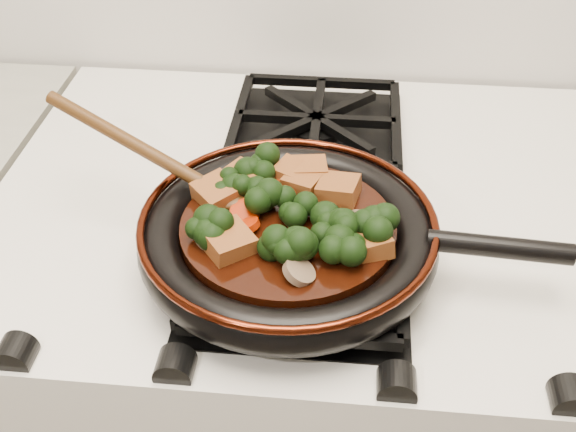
{
  "coord_description": "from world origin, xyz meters",
  "views": [
    {
      "loc": [
        0.04,
        1.0,
        1.42
      ],
      "look_at": [
        -0.01,
        1.56,
        0.97
      ],
      "focal_mm": 45.0,
      "sensor_mm": 36.0,
      "label": 1
    }
  ],
  "objects": [
    {
      "name": "stove",
      "position": [
        0.0,
        1.69,
        0.45
      ],
      "size": [
        0.76,
        0.6,
        0.9
      ],
      "primitive_type": "cube",
      "color": "silver",
      "rests_on": "ground"
    },
    {
      "name": "burner_grate_front",
      "position": [
        0.0,
        1.55,
        0.91
      ],
      "size": [
        0.23,
        0.23,
        0.03
      ],
      "primitive_type": null,
      "color": "black",
      "rests_on": "stove"
    },
    {
      "name": "burner_grate_back",
      "position": [
        0.0,
        1.83,
        0.91
      ],
      "size": [
        0.23,
        0.23,
        0.03
      ],
      "primitive_type": null,
      "color": "black",
      "rests_on": "stove"
    },
    {
      "name": "skillet",
      "position": [
        -0.01,
        1.56,
        0.94
      ],
      "size": [
        0.43,
        0.31,
        0.05
      ],
      "rotation": [
        0.0,
        0.0,
        -0.06
      ],
      "color": "black",
      "rests_on": "burner_grate_front"
    },
    {
      "name": "braising_sauce",
      "position": [
        -0.01,
        1.56,
        0.95
      ],
      "size": [
        0.22,
        0.22,
        0.02
      ],
      "primitive_type": "cylinder",
      "color": "black",
      "rests_on": "skillet"
    },
    {
      "name": "tofu_cube_0",
      "position": [
        -0.07,
        1.52,
        0.97
      ],
      "size": [
        0.06,
        0.06,
        0.03
      ],
      "primitive_type": "cube",
      "rotation": [
        0.06,
        0.04,
        0.67
      ],
      "color": "brown",
      "rests_on": "braising_sauce"
    },
    {
      "name": "tofu_cube_1",
      "position": [
        -0.0,
        1.62,
        0.97
      ],
      "size": [
        0.05,
        0.05,
        0.02
      ],
      "primitive_type": "cube",
      "rotation": [
        0.05,
        0.0,
        2.78
      ],
      "color": "brown",
      "rests_on": "braising_sauce"
    },
    {
      "name": "tofu_cube_2",
      "position": [
        -0.09,
        1.59,
        0.97
      ],
      "size": [
        0.06,
        0.06,
        0.03
      ],
      "primitive_type": "cube",
      "rotation": [
        -0.1,
        -0.05,
        2.32
      ],
      "color": "brown",
      "rests_on": "braising_sauce"
    },
    {
      "name": "tofu_cube_3",
      "position": [
        -0.07,
        1.62,
        0.97
      ],
      "size": [
        0.06,
        0.06,
        0.03
      ],
      "primitive_type": "cube",
      "rotation": [
        -0.06,
        0.02,
        1.05
      ],
      "color": "brown",
      "rests_on": "braising_sauce"
    },
    {
      "name": "tofu_cube_4",
      "position": [
        0.0,
        1.65,
        0.97
      ],
      "size": [
        0.04,
        0.04,
        0.02
      ],
      "primitive_type": "cube",
      "rotation": [
        -0.03,
        0.0,
        0.15
      ],
      "color": "brown",
      "rests_on": "braising_sauce"
    },
    {
      "name": "tofu_cube_5",
      "position": [
        -0.01,
        1.64,
        0.97
      ],
      "size": [
        0.05,
        0.05,
        0.03
      ],
      "primitive_type": "cube",
      "rotation": [
        0.02,
        -0.1,
        2.75
      ],
      "color": "brown",
      "rests_on": "braising_sauce"
    },
    {
      "name": "tofu_cube_6",
      "position": [
        0.07,
        1.53,
        0.97
      ],
      "size": [
        0.05,
        0.05,
        0.03
      ],
      "primitive_type": "cube",
      "rotation": [
        -0.11,
        0.07,
        1.92
      ],
      "color": "brown",
      "rests_on": "braising_sauce"
    },
    {
      "name": "tofu_cube_7",
      "position": [
        0.04,
        1.61,
        0.97
      ],
      "size": [
        0.05,
        0.05,
        0.03
      ],
      "primitive_type": "cube",
      "rotation": [
        -0.09,
        0.05,
        1.36
      ],
      "color": "brown",
      "rests_on": "braising_sauce"
    },
    {
      "name": "broccoli_floret_0",
      "position": [
        -0.05,
        1.64,
        0.97
      ],
      "size": [
        0.08,
        0.08,
        0.06
      ],
      "primitive_type": null,
      "rotation": [
        -0.03,
        -0.06,
        2.68
      ],
      "color": "black",
      "rests_on": "braising_sauce"
    },
    {
      "name": "broccoli_floret_1",
      "position": [
        -0.02,
        1.51,
        0.97
      ],
      "size": [
        0.07,
        0.07,
        0.06
      ],
      "primitive_type": null,
      "rotation": [
        -0.18,
        -0.05,
        3.02
      ],
      "color": "black",
      "rests_on": "braising_sauce"
    },
    {
      "name": "broccoli_floret_2",
      "position": [
        0.05,
        1.51,
        0.97
      ],
      "size": [
        0.08,
        0.08,
        0.06
      ],
      "primitive_type": null,
      "rotation": [
        -0.05,
        0.14,
        1.14
      ],
      "color": "black",
      "rests_on": "braising_sauce"
    },
    {
      "name": "broccoli_floret_3",
      "position": [
        -0.08,
        1.53,
        0.97
      ],
      "size": [
        0.08,
        0.08,
        0.06
      ],
      "primitive_type": null,
      "rotation": [
        0.14,
        -0.01,
        1.95
      ],
      "color": "black",
      "rests_on": "braising_sauce"
    },
    {
      "name": "broccoli_floret_4",
      "position": [
        -0.07,
        1.6,
        0.97
      ],
      "size": [
        0.08,
        0.08,
        0.06
      ],
      "primitive_type": null,
      "rotation": [
        -0.13,
        -0.09,
        1.88
      ],
      "color": "black",
      "rests_on": "braising_sauce"
    },
    {
      "name": "broccoli_floret_5",
      "position": [
        0.04,
        1.54,
        0.97
      ],
      "size": [
        0.08,
        0.09,
        0.07
      ],
      "primitive_type": null,
      "rotation": [
        -0.21,
        0.21,
        1.1
      ],
      "color": "black",
      "rests_on": "braising_sauce"
    },
    {
      "name": "broccoli_floret_6",
      "position": [
        -0.04,
        1.58,
        0.97
      ],
      "size": [
        0.09,
        0.09,
        0.07
      ],
      "primitive_type": null,
      "rotation": [
        0.06,
        0.17,
        2.54
      ],
      "color": "black",
      "rests_on": "braising_sauce"
    },
    {
      "name": "broccoli_floret_7",
      "position": [
        0.08,
        1.54,
        0.97
      ],
      "size": [
        0.08,
        0.09,
        0.07
      ],
      "primitive_type": null,
      "rotation": [
        0.09,
        -0.24,
        1.16
      ],
      "color": "black",
      "rests_on": "braising_sauce"
    },
    {
      "name": "broccoli_floret_8",
      "position": [
        0.01,
        1.51,
        0.97
      ],
      "size": [
        0.07,
        0.07,
        0.07
      ],
      "primitive_type": null,
      "rotation": [
        -0.05,
        0.13,
        1.47
      ],
      "color": "black",
      "rests_on": "braising_sauce"
    },
    {
      "name": "broccoli_floret_9",
      "position": [
        -0.01,
        1.57,
        0.97
      ],
      "size": [
        0.07,
        0.07,
        0.06
      ],
      "primitive_type": null,
      "rotation": [
        0.07,
        0.08,
        1.9
      ],
      "color": "black",
      "rests_on": "braising_sauce"
    },
    {
      "name": "carrot_coin_0",
      "position": [
        -0.06,
        1.57,
        0.96
      ],
      "size": [
        0.03,
        0.03,
        0.02
      ],
      "primitive_type": "cylinder",
      "rotation": [
        0.26,
        -0.1,
        0.0
      ],
      "color": "#A62204",
      "rests_on": "braising_sauce"
    },
    {
      "name": "carrot_coin_1",
      "position": [
        -0.02,
        1.61,
        0.96
      ],
      "size": [
        0.03,
        0.03,
        0.02
      ],
      "primitive_type": "cylinder",
      "rotation": [
        0.24,
        -0.21,
        0.0
      ],
      "color": "#A62204",
      "rests_on": "braising_sauce"
    },
    {
      "name": "carrot_coin_2",
      "position": [
        -0.07,
        1.6,
        0.96
      ],
      "size": [
        0.03,
        0.03,
        0.02
      ],
      "primitive_type": "cylinder",
      "rotation": [
        0.23,
        -0.13,
        0.0
      ],
      "color": "#A62204",
      "rests_on": "braising_sauce"
    },
    {
      "name": "carrot_coin_3",
      "position": [
        -0.05,
        1.55,
        0.96
      ],
      "size": [
        0.03,
        0.03,
        0.02
      ],
      "primitive_type": "cylinder",
      "rotation": [
        -0.19,
        -0.35,
        0.0
      ],
      "color": "#A62204",
      "rests_on": "braising_sauce"
    },
    {
      "name": "mushroom_slice_0",
      "position": [
        -0.08,
        1.53,
        0.97
      ],
      "size": [
        0.05,
        0.05,
        0.03
      ],
      "primitive_type": "cylinder",
      "rotation": [
        0.53,
        0.0,
        0.97
      ],
      "color": "brown",
      "rests_on": "braising_sauce"
    },
    {
      "name": "mushroom_slice_1",
      "position": [
        0.01,
        1.48,
        0.97
      ],
      "size": [
        0.03,
        0.03,
        0.02
      ],
      "primitive_type": "cylinder",
      "rotation": [
        0.51,
        0.0,
        1.5
      ],
      "color": "brown",
      "rests_on": "braising_sauce"
    },
    {
      "name": "mushroom_slice_2",
      "position": [
        0.07,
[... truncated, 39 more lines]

